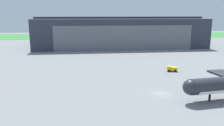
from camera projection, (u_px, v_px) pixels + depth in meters
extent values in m
plane|color=slate|center=(162.00, 94.00, 64.50)|extent=(440.00, 440.00, 0.00)
cube|color=#36833A|center=(106.00, 36.00, 231.59)|extent=(440.00, 56.00, 0.08)
cube|color=#2D333D|center=(120.00, 33.00, 154.82)|extent=(107.79, 33.77, 18.30)
cube|color=slate|center=(124.00, 38.00, 138.64)|extent=(81.92, 0.30, 14.64)
cube|color=#2D333D|center=(120.00, 18.00, 152.81)|extent=(107.79, 8.11, 1.20)
sphere|color=#282B33|center=(191.00, 87.00, 57.10)|extent=(3.83, 3.83, 3.83)
cylinder|color=black|center=(210.00, 97.00, 59.05)|extent=(0.56, 0.56, 2.08)
cube|color=yellow|center=(169.00, 68.00, 89.61)|extent=(1.90, 2.18, 1.60)
cube|color=yellow|center=(174.00, 69.00, 89.40)|extent=(2.68, 2.37, 1.29)
cylinder|color=black|center=(169.00, 70.00, 90.77)|extent=(0.85, 0.45, 0.81)
cylinder|color=black|center=(169.00, 71.00, 88.79)|extent=(0.85, 0.45, 0.81)
cylinder|color=black|center=(175.00, 70.00, 90.47)|extent=(0.85, 0.45, 0.81)
cylinder|color=black|center=(175.00, 71.00, 88.49)|extent=(0.85, 0.45, 0.81)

